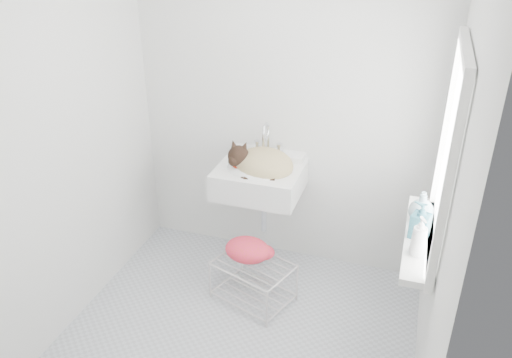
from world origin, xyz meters
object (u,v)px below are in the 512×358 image
(cat, at_px, (261,163))
(bottle_a, at_px, (416,254))
(sink, at_px, (260,167))
(bottle_b, at_px, (418,237))
(bottle_c, at_px, (419,220))
(wire_rack, at_px, (253,281))

(cat, height_order, bottle_a, cat)
(cat, bearing_deg, sink, 128.58)
(bottle_b, height_order, bottle_c, bottle_b)
(sink, relative_size, wire_rack, 1.18)
(bottle_a, height_order, bottle_b, bottle_b)
(wire_rack, distance_m, bottle_b, 1.25)
(sink, xyz_separation_m, cat, (0.01, -0.02, 0.04))
(cat, relative_size, bottle_c, 2.42)
(bottle_a, relative_size, bottle_b, 0.89)
(wire_rack, bearing_deg, bottle_b, -10.68)
(cat, xyz_separation_m, bottle_b, (1.08, -0.55, -0.04))
(cat, bearing_deg, bottle_a, -30.95)
(bottle_c, bearing_deg, sink, 160.53)
(wire_rack, bearing_deg, bottle_c, -0.60)
(sink, bearing_deg, bottle_c, -19.47)
(sink, relative_size, bottle_b, 2.80)
(bottle_c, bearing_deg, bottle_b, -90.00)
(wire_rack, height_order, bottle_c, bottle_c)
(cat, bearing_deg, bottle_c, -16.16)
(bottle_b, relative_size, bottle_c, 1.14)
(cat, height_order, bottle_b, cat)
(wire_rack, bearing_deg, bottle_a, -19.52)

